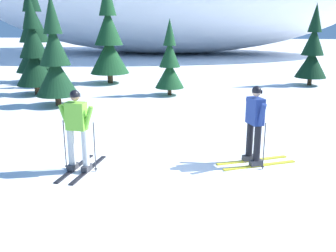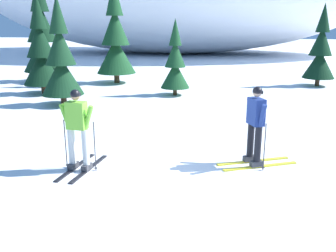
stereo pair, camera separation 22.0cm
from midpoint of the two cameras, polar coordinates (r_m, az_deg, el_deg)
ground_plane at (r=8.03m, az=-0.70°, el=-7.42°), size 120.00×120.00×0.00m
skier_lime_jacket at (r=8.19m, az=-14.20°, el=-0.52°), size 0.79×1.70×1.77m
skier_navy_jacket at (r=8.54m, az=12.17°, el=0.27°), size 1.80×1.08×1.78m
pine_tree_far_left at (r=21.04m, az=-19.69°, el=12.37°), size 2.09×2.09×5.41m
pine_tree_left at (r=17.42m, az=-19.81°, el=10.24°), size 1.64×1.64×4.24m
pine_tree_center_left at (r=19.16m, az=-17.14°, el=9.27°), size 1.14×1.14×2.96m
pine_tree_center at (r=14.82m, az=-16.99°, el=9.38°), size 1.57×1.57×4.05m
pine_tree_center_right at (r=19.68m, az=-9.21°, el=12.52°), size 1.97×1.97×5.10m
pine_tree_right at (r=16.30m, az=-0.15°, el=9.32°), size 1.24×1.24×3.21m
pine_tree_far_right at (r=20.05m, az=20.56°, el=10.39°), size 1.52×1.52×3.93m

